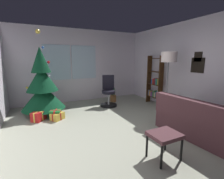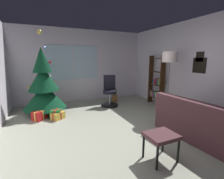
{
  "view_description": "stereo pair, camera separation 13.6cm",
  "coord_description": "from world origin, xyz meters",
  "px_view_note": "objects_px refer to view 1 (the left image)",
  "views": [
    {
      "loc": [
        -1.55,
        -2.76,
        1.57
      ],
      "look_at": [
        0.24,
        0.91,
        0.77
      ],
      "focal_mm": 25.25,
      "sensor_mm": 36.0,
      "label": 1
    },
    {
      "loc": [
        -1.43,
        -2.82,
        1.57
      ],
      "look_at": [
        0.24,
        0.91,
        0.77
      ],
      "focal_mm": 25.25,
      "sensor_mm": 36.0,
      "label": 2
    }
  ],
  "objects_px": {
    "holiday_tree": "(43,87)",
    "gift_box_red": "(39,116)",
    "gift_box_green": "(56,115)",
    "potted_plant": "(113,95)",
    "office_chair": "(108,94)",
    "bookshelf": "(155,83)",
    "floor_lamp": "(169,60)",
    "footstool": "(164,137)",
    "couch": "(216,126)",
    "gift_box_gold": "(57,116)"
  },
  "relations": [
    {
      "from": "bookshelf",
      "to": "couch",
      "type": "bearing_deg",
      "value": -103.09
    },
    {
      "from": "gift_box_green",
      "to": "office_chair",
      "type": "distance_m",
      "value": 1.86
    },
    {
      "from": "couch",
      "to": "floor_lamp",
      "type": "bearing_deg",
      "value": 82.05
    },
    {
      "from": "couch",
      "to": "bookshelf",
      "type": "bearing_deg",
      "value": 76.91
    },
    {
      "from": "footstool",
      "to": "floor_lamp",
      "type": "height_order",
      "value": "floor_lamp"
    },
    {
      "from": "potted_plant",
      "to": "floor_lamp",
      "type": "bearing_deg",
      "value": -65.96
    },
    {
      "from": "gift_box_red",
      "to": "bookshelf",
      "type": "xyz_separation_m",
      "value": [
        3.72,
        -0.09,
        0.62
      ]
    },
    {
      "from": "couch",
      "to": "gift_box_gold",
      "type": "height_order",
      "value": "couch"
    },
    {
      "from": "couch",
      "to": "floor_lamp",
      "type": "distance_m",
      "value": 2.02
    },
    {
      "from": "gift_box_red",
      "to": "gift_box_green",
      "type": "xyz_separation_m",
      "value": [
        0.41,
        -0.08,
        -0.0
      ]
    },
    {
      "from": "office_chair",
      "to": "floor_lamp",
      "type": "xyz_separation_m",
      "value": [
        1.18,
        -1.43,
        1.12
      ]
    },
    {
      "from": "floor_lamp",
      "to": "potted_plant",
      "type": "bearing_deg",
      "value": 114.04
    },
    {
      "from": "holiday_tree",
      "to": "gift_box_red",
      "type": "xyz_separation_m",
      "value": [
        -0.17,
        -0.49,
        -0.67
      ]
    },
    {
      "from": "gift_box_green",
      "to": "floor_lamp",
      "type": "bearing_deg",
      "value": -17.7
    },
    {
      "from": "floor_lamp",
      "to": "gift_box_gold",
      "type": "bearing_deg",
      "value": 163.32
    },
    {
      "from": "footstool",
      "to": "office_chair",
      "type": "height_order",
      "value": "office_chair"
    },
    {
      "from": "potted_plant",
      "to": "office_chair",
      "type": "bearing_deg",
      "value": -131.89
    },
    {
      "from": "gift_box_green",
      "to": "potted_plant",
      "type": "xyz_separation_m",
      "value": [
        2.13,
        0.89,
        0.15
      ]
    },
    {
      "from": "potted_plant",
      "to": "gift_box_red",
      "type": "bearing_deg",
      "value": -162.34
    },
    {
      "from": "couch",
      "to": "gift_box_gold",
      "type": "relative_size",
      "value": 4.9
    },
    {
      "from": "gift_box_green",
      "to": "gift_box_red",
      "type": "bearing_deg",
      "value": 168.74
    },
    {
      "from": "gift_box_red",
      "to": "gift_box_green",
      "type": "bearing_deg",
      "value": -11.26
    },
    {
      "from": "gift_box_green",
      "to": "floor_lamp",
      "type": "xyz_separation_m",
      "value": [
        2.95,
        -0.94,
        1.41
      ]
    },
    {
      "from": "bookshelf",
      "to": "gift_box_green",
      "type": "bearing_deg",
      "value": 179.77
    },
    {
      "from": "potted_plant",
      "to": "bookshelf",
      "type": "bearing_deg",
      "value": -37.5
    },
    {
      "from": "gift_box_gold",
      "to": "potted_plant",
      "type": "relative_size",
      "value": 0.59
    },
    {
      "from": "gift_box_gold",
      "to": "floor_lamp",
      "type": "relative_size",
      "value": 0.23
    },
    {
      "from": "bookshelf",
      "to": "floor_lamp",
      "type": "relative_size",
      "value": 0.95
    },
    {
      "from": "gift_box_red",
      "to": "gift_box_green",
      "type": "distance_m",
      "value": 0.42
    },
    {
      "from": "couch",
      "to": "gift_box_red",
      "type": "bearing_deg",
      "value": 140.51
    },
    {
      "from": "gift_box_gold",
      "to": "floor_lamp",
      "type": "bearing_deg",
      "value": -16.68
    },
    {
      "from": "gift_box_green",
      "to": "floor_lamp",
      "type": "height_order",
      "value": "floor_lamp"
    },
    {
      "from": "gift_box_red",
      "to": "gift_box_gold",
      "type": "distance_m",
      "value": 0.46
    },
    {
      "from": "gift_box_red",
      "to": "floor_lamp",
      "type": "relative_size",
      "value": 0.24
    },
    {
      "from": "office_chair",
      "to": "potted_plant",
      "type": "height_order",
      "value": "office_chair"
    },
    {
      "from": "couch",
      "to": "bookshelf",
      "type": "relative_size",
      "value": 1.16
    },
    {
      "from": "gift_box_green",
      "to": "couch",
      "type": "bearing_deg",
      "value": -42.54
    },
    {
      "from": "office_chair",
      "to": "bookshelf",
      "type": "height_order",
      "value": "bookshelf"
    },
    {
      "from": "floor_lamp",
      "to": "gift_box_green",
      "type": "bearing_deg",
      "value": 162.3
    },
    {
      "from": "gift_box_green",
      "to": "potted_plant",
      "type": "distance_m",
      "value": 2.32
    },
    {
      "from": "gift_box_red",
      "to": "potted_plant",
      "type": "distance_m",
      "value": 2.67
    },
    {
      "from": "footstool",
      "to": "potted_plant",
      "type": "xyz_separation_m",
      "value": [
        0.8,
        3.43,
        -0.11
      ]
    },
    {
      "from": "holiday_tree",
      "to": "floor_lamp",
      "type": "relative_size",
      "value": 1.33
    },
    {
      "from": "footstool",
      "to": "gift_box_red",
      "type": "xyz_separation_m",
      "value": [
        -1.74,
        2.62,
        -0.26
      ]
    },
    {
      "from": "gift_box_green",
      "to": "bookshelf",
      "type": "bearing_deg",
      "value": -0.23
    },
    {
      "from": "potted_plant",
      "to": "holiday_tree",
      "type": "bearing_deg",
      "value": -172.42
    },
    {
      "from": "office_chair",
      "to": "footstool",
      "type": "bearing_deg",
      "value": -98.18
    },
    {
      "from": "office_chair",
      "to": "potted_plant",
      "type": "xyz_separation_m",
      "value": [
        0.37,
        0.41,
        -0.15
      ]
    },
    {
      "from": "couch",
      "to": "gift_box_gold",
      "type": "xyz_separation_m",
      "value": [
        -2.7,
        2.44,
        -0.18
      ]
    },
    {
      "from": "footstool",
      "to": "office_chair",
      "type": "distance_m",
      "value": 3.06
    }
  ]
}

